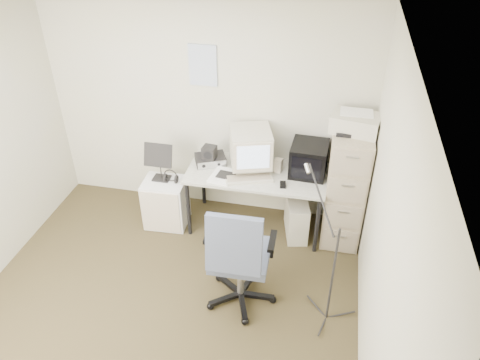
% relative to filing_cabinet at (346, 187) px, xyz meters
% --- Properties ---
extents(floor, '(3.60, 3.60, 0.01)m').
position_rel_filing_cabinet_xyz_m(floor, '(-1.58, -1.48, -0.66)').
color(floor, '#39331D').
rests_on(floor, ground).
extents(ceiling, '(3.60, 3.60, 0.01)m').
position_rel_filing_cabinet_xyz_m(ceiling, '(-1.58, -1.48, 1.85)').
color(ceiling, white).
rests_on(ceiling, ground).
extents(wall_back, '(3.60, 0.02, 2.50)m').
position_rel_filing_cabinet_xyz_m(wall_back, '(-1.58, 0.32, 0.60)').
color(wall_back, beige).
rests_on(wall_back, ground).
extents(wall_right, '(0.02, 3.60, 2.50)m').
position_rel_filing_cabinet_xyz_m(wall_right, '(0.22, -1.48, 0.60)').
color(wall_right, beige).
rests_on(wall_right, ground).
extents(wall_calendar, '(0.30, 0.02, 0.44)m').
position_rel_filing_cabinet_xyz_m(wall_calendar, '(-1.60, 0.31, 1.10)').
color(wall_calendar, white).
rests_on(wall_calendar, wall_back).
extents(filing_cabinet, '(0.40, 0.60, 1.30)m').
position_rel_filing_cabinet_xyz_m(filing_cabinet, '(0.00, 0.00, 0.00)').
color(filing_cabinet, '#B3A48C').
rests_on(filing_cabinet, floor).
extents(printer, '(0.51, 0.40, 0.18)m').
position_rel_filing_cabinet_xyz_m(printer, '(0.00, 0.03, 0.74)').
color(printer, '#BAB493').
rests_on(printer, filing_cabinet).
extents(desk, '(1.50, 0.70, 0.73)m').
position_rel_filing_cabinet_xyz_m(desk, '(-0.95, -0.03, -0.29)').
color(desk, beige).
rests_on(desk, floor).
extents(crt_monitor, '(0.53, 0.54, 0.46)m').
position_rel_filing_cabinet_xyz_m(crt_monitor, '(-1.03, 0.03, 0.31)').
color(crt_monitor, '#BAB493').
rests_on(crt_monitor, desk).
extents(crt_tv, '(0.39, 0.41, 0.34)m').
position_rel_filing_cabinet_xyz_m(crt_tv, '(-0.42, 0.08, 0.25)').
color(crt_tv, black).
rests_on(crt_tv, desk).
extents(desk_speaker, '(0.09, 0.09, 0.15)m').
position_rel_filing_cabinet_xyz_m(desk_speaker, '(-0.73, 0.04, 0.15)').
color(desk_speaker, beige).
rests_on(desk_speaker, desk).
extents(keyboard, '(0.53, 0.33, 0.03)m').
position_rel_filing_cabinet_xyz_m(keyboard, '(-1.01, -0.19, 0.09)').
color(keyboard, '#BAB493').
rests_on(keyboard, desk).
extents(mouse, '(0.07, 0.11, 0.03)m').
position_rel_filing_cabinet_xyz_m(mouse, '(-0.64, -0.23, 0.10)').
color(mouse, black).
rests_on(mouse, desk).
extents(radio_receiver, '(0.39, 0.34, 0.09)m').
position_rel_filing_cabinet_xyz_m(radio_receiver, '(-1.49, 0.05, 0.13)').
color(radio_receiver, black).
rests_on(radio_receiver, desk).
extents(radio_speaker, '(0.16, 0.15, 0.14)m').
position_rel_filing_cabinet_xyz_m(radio_speaker, '(-1.48, 0.01, 0.24)').
color(radio_speaker, black).
rests_on(radio_speaker, radio_receiver).
extents(papers, '(0.27, 0.34, 0.02)m').
position_rel_filing_cabinet_xyz_m(papers, '(-1.29, -0.19, 0.09)').
color(papers, white).
rests_on(papers, desk).
extents(pc_tower, '(0.31, 0.52, 0.45)m').
position_rel_filing_cabinet_xyz_m(pc_tower, '(-0.49, -0.07, -0.42)').
color(pc_tower, '#BAB493').
rests_on(pc_tower, floor).
extents(office_chair, '(0.69, 0.69, 1.16)m').
position_rel_filing_cabinet_xyz_m(office_chair, '(-0.90, -1.15, -0.07)').
color(office_chair, '#3C4253').
rests_on(office_chair, floor).
extents(side_cart, '(0.48, 0.39, 0.57)m').
position_rel_filing_cabinet_xyz_m(side_cart, '(-1.96, -0.19, -0.36)').
color(side_cart, silver).
rests_on(side_cart, floor).
extents(music_stand, '(0.34, 0.23, 0.46)m').
position_rel_filing_cabinet_xyz_m(music_stand, '(-2.00, -0.14, 0.15)').
color(music_stand, black).
rests_on(music_stand, side_cart).
extents(headphones, '(0.20, 0.20, 0.03)m').
position_rel_filing_cabinet_xyz_m(headphones, '(-1.88, -0.18, -0.02)').
color(headphones, black).
rests_on(headphones, side_cart).
extents(mic_stand, '(0.03, 0.03, 1.39)m').
position_rel_filing_cabinet_xyz_m(mic_stand, '(-0.07, -1.21, 0.04)').
color(mic_stand, black).
rests_on(mic_stand, floor).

